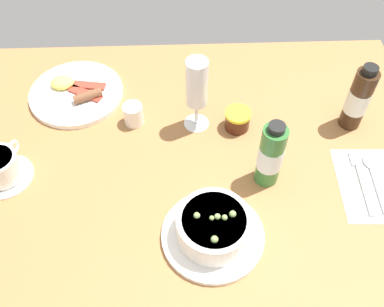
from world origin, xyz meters
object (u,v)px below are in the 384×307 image
at_px(cutlery_setting, 368,183).
at_px(wine_glass, 197,86).
at_px(sauce_bottle_brown, 358,99).
at_px(breakfast_plate, 76,93).
at_px(jam_jar, 237,120).
at_px(sauce_bottle_green, 271,155).
at_px(coffee_cup, 1,168).
at_px(creamer_jug, 133,114).
at_px(porridge_bowl, 213,228).

height_order(cutlery_setting, wine_glass, wine_glass).
distance_m(sauce_bottle_brown, breakfast_plate, 0.68).
height_order(jam_jar, sauce_bottle_green, sauce_bottle_green).
distance_m(coffee_cup, breakfast_plate, 0.28).
xyz_separation_m(coffee_cup, sauce_bottle_green, (0.57, -0.02, 0.05)).
xyz_separation_m(creamer_jug, jam_jar, (0.25, -0.02, -0.00)).
xyz_separation_m(creamer_jug, sauce_bottle_brown, (0.52, -0.02, 0.05)).
bearing_deg(breakfast_plate, coffee_cup, -116.08).
relative_size(cutlery_setting, wine_glass, 1.04).
relative_size(creamer_jug, breakfast_plate, 0.25).
bearing_deg(creamer_jug, coffee_cup, -150.99).
bearing_deg(porridge_bowl, cutlery_setting, 18.63).
bearing_deg(porridge_bowl, coffee_cup, 159.86).
bearing_deg(jam_jar, sauce_bottle_brown, 0.40).
bearing_deg(sauce_bottle_brown, sauce_bottle_green, -145.49).
distance_m(porridge_bowl, sauce_bottle_green, 0.19).
bearing_deg(coffee_cup, creamer_jug, 29.01).
xyz_separation_m(porridge_bowl, jam_jar, (0.08, 0.29, -0.01)).
bearing_deg(sauce_bottle_green, creamer_jug, 149.23).
height_order(porridge_bowl, coffee_cup, porridge_bowl).
height_order(coffee_cup, jam_jar, coffee_cup).
distance_m(creamer_jug, jam_jar, 0.25).
height_order(cutlery_setting, creamer_jug, creamer_jug).
relative_size(cutlery_setting, sauce_bottle_green, 1.16).
bearing_deg(creamer_jug, wine_glass, -3.75).
distance_m(jam_jar, sauce_bottle_brown, 0.28).
xyz_separation_m(jam_jar, sauce_bottle_green, (0.05, -0.15, 0.05)).
bearing_deg(coffee_cup, porridge_bowl, -20.14).
distance_m(wine_glass, breakfast_plate, 0.34).
relative_size(coffee_cup, wine_glass, 0.66).
height_order(wine_glass, sauce_bottle_green, wine_glass).
bearing_deg(jam_jar, wine_glass, 171.79).
relative_size(coffee_cup, sauce_bottle_brown, 0.72).
bearing_deg(coffee_cup, sauce_bottle_brown, 9.33).
bearing_deg(breakfast_plate, sauce_bottle_green, -31.55).
relative_size(wine_glass, breakfast_plate, 0.81).
xyz_separation_m(coffee_cup, breakfast_plate, (0.12, 0.25, -0.02)).
xyz_separation_m(jam_jar, sauce_bottle_brown, (0.27, 0.00, 0.06)).
xyz_separation_m(porridge_bowl, creamer_jug, (-0.17, 0.31, -0.01)).
bearing_deg(cutlery_setting, porridge_bowl, -161.37).
bearing_deg(cutlery_setting, creamer_jug, 158.95).
height_order(cutlery_setting, jam_jar, jam_jar).
xyz_separation_m(porridge_bowl, sauce_bottle_brown, (0.35, 0.29, 0.05)).
relative_size(coffee_cup, jam_jar, 2.07).
distance_m(creamer_jug, sauce_bottle_brown, 0.52).
relative_size(sauce_bottle_green, breakfast_plate, 0.72).
bearing_deg(sauce_bottle_green, coffee_cup, 177.65).
xyz_separation_m(cutlery_setting, wine_glass, (-0.36, 0.19, 0.12)).
height_order(coffee_cup, sauce_bottle_green, sauce_bottle_green).
bearing_deg(breakfast_plate, cutlery_setting, -24.00).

